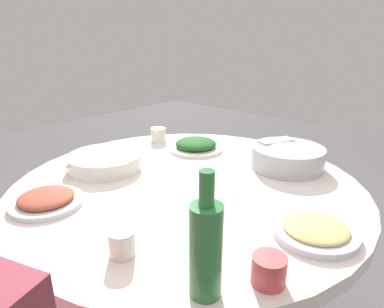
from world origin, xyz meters
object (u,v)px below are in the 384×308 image
(tea_cup_near, at_px, (269,270))
(green_bottle, at_px, (206,248))
(dish_noodles, at_px, (315,230))
(tea_cup_side, at_px, (158,135))
(soup_bowl, at_px, (105,162))
(dish_greens, at_px, (196,145))
(dish_stirfry, at_px, (46,200))
(tea_cup_far, at_px, (122,243))
(round_dining_table, at_px, (187,209))
(rice_bowl, at_px, (287,157))

(tea_cup_near, bearing_deg, green_bottle, -35.36)
(dish_noodles, height_order, tea_cup_side, tea_cup_side)
(soup_bowl, distance_m, dish_greens, 0.43)
(soup_bowl, height_order, dish_stirfry, soup_bowl)
(dish_stirfry, distance_m, dish_noodles, 0.82)
(soup_bowl, bearing_deg, tea_cup_far, 59.40)
(soup_bowl, height_order, tea_cup_far, tea_cup_far)
(soup_bowl, height_order, dish_greens, soup_bowl)
(round_dining_table, distance_m, tea_cup_far, 0.48)
(rice_bowl, relative_size, soup_bowl, 0.90)
(dish_noodles, relative_size, green_bottle, 0.82)
(dish_stirfry, height_order, tea_cup_near, tea_cup_near)
(soup_bowl, xyz_separation_m, tea_cup_side, (-0.39, -0.10, 0.01))
(tea_cup_near, bearing_deg, rice_bowl, -156.03)
(dish_greens, height_order, tea_cup_near, tea_cup_near)
(tea_cup_far, bearing_deg, dish_greens, -151.54)
(dish_stirfry, distance_m, tea_cup_side, 0.73)
(green_bottle, bearing_deg, tea_cup_near, 144.64)
(dish_greens, relative_size, tea_cup_side, 3.22)
(round_dining_table, height_order, green_bottle, green_bottle)
(rice_bowl, bearing_deg, dish_noodles, 35.78)
(round_dining_table, distance_m, tea_cup_side, 0.54)
(round_dining_table, bearing_deg, tea_cup_far, 22.22)
(rice_bowl, distance_m, tea_cup_side, 0.66)
(green_bottle, bearing_deg, soup_bowl, -109.65)
(tea_cup_side, bearing_deg, tea_cup_far, 41.73)
(dish_greens, xyz_separation_m, tea_cup_near, (0.57, 0.71, 0.01))
(rice_bowl, relative_size, green_bottle, 1.04)
(rice_bowl, xyz_separation_m, tea_cup_near, (0.65, 0.29, -0.01))
(dish_greens, bearing_deg, green_bottle, 42.50)
(dish_noodles, distance_m, tea_cup_near, 0.25)
(round_dining_table, relative_size, dish_noodles, 5.52)
(rice_bowl, xyz_separation_m, green_bottle, (0.77, 0.21, 0.07))
(dish_noodles, bearing_deg, rice_bowl, -144.22)
(soup_bowl, distance_m, dish_stirfry, 0.33)
(soup_bowl, height_order, dish_noodles, soup_bowl)
(tea_cup_far, bearing_deg, rice_bowl, 177.96)
(dish_stirfry, distance_m, tea_cup_near, 0.73)
(tea_cup_far, height_order, tea_cup_side, tea_cup_side)
(dish_stirfry, height_order, tea_cup_side, tea_cup_side)
(tea_cup_side, bearing_deg, round_dining_table, 58.88)
(green_bottle, relative_size, tea_cup_near, 3.66)
(soup_bowl, bearing_deg, dish_noodles, 96.75)
(dish_stirfry, bearing_deg, soup_bowl, -158.08)
(rice_bowl, height_order, tea_cup_far, rice_bowl)
(tea_cup_side, bearing_deg, tea_cup_near, 60.03)
(rice_bowl, relative_size, tea_cup_far, 4.32)
(green_bottle, bearing_deg, tea_cup_far, -81.29)
(dish_stirfry, height_order, green_bottle, green_bottle)
(tea_cup_side, bearing_deg, dish_noodles, 72.76)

